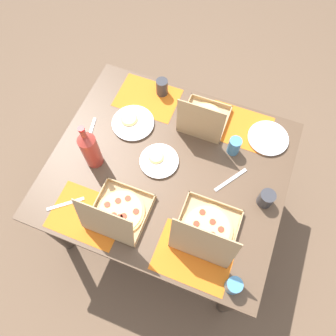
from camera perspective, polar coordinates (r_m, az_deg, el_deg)
ground_plane at (r=2.41m, az=0.00°, el=-7.56°), size 6.00×6.00×0.00m
dining_table at (r=1.83m, az=0.00°, el=-1.49°), size 1.24×1.07×0.74m
placemat_near_left at (r=1.89m, az=12.29°, el=7.10°), size 0.36×0.26×0.00m
placemat_near_right at (r=1.97m, az=-3.58°, el=12.20°), size 0.36×0.26×0.00m
placemat_far_left at (r=1.59m, az=4.51°, el=-15.20°), size 0.36×0.26×0.00m
placemat_far_right at (r=1.68m, az=-13.92°, el=-8.00°), size 0.36×0.26×0.00m
pizza_box_edge_far at (r=1.83m, az=6.26°, el=8.45°), size 0.25×0.25×0.29m
pizza_box_corner_left at (r=1.60m, az=-8.82°, el=-8.00°), size 0.27×0.28×0.31m
pizza_box_corner_right at (r=1.57m, az=6.63°, el=-11.04°), size 0.29×0.29×0.32m
plate_near_right at (r=1.87m, az=-6.21°, el=7.90°), size 0.24×0.24×0.03m
plate_near_left at (r=1.73m, az=-1.63°, el=1.30°), size 0.21×0.21×0.03m
plate_middle at (r=1.88m, az=17.11°, el=4.99°), size 0.22×0.22×0.02m
soda_bottle at (r=1.67m, az=-13.51°, el=3.27°), size 0.09×0.09×0.32m
cup_clear_right at (r=1.76m, az=11.52°, el=3.80°), size 0.07×0.07×0.11m
cup_spare at (r=1.55m, az=11.40°, el=-19.53°), size 0.07×0.07×0.09m
cup_clear_left at (r=1.68m, az=16.79°, el=-5.22°), size 0.08×0.08×0.09m
cup_dark at (r=1.95m, az=-1.06°, el=13.98°), size 0.07×0.07×0.10m
fork_by_near_right at (r=1.88m, az=-13.40°, el=6.15°), size 0.06×0.19×0.00m
knife_by_far_left at (r=1.73m, az=10.91°, el=-2.04°), size 0.13×0.18×0.00m
fork_by_far_right at (r=1.72m, az=-17.50°, el=-6.02°), size 0.16×0.13×0.00m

